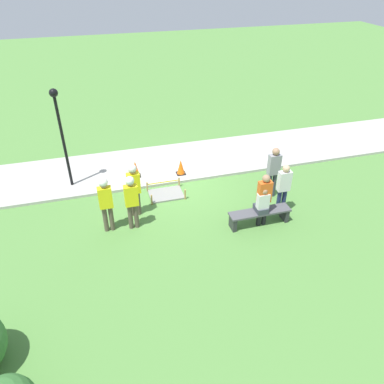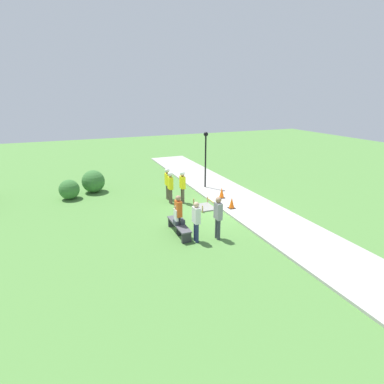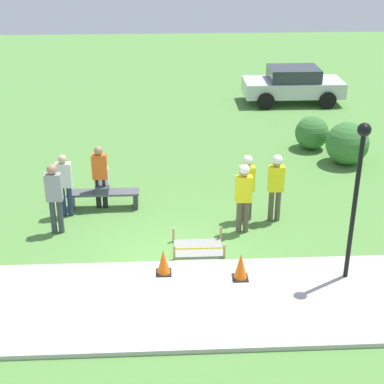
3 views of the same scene
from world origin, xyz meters
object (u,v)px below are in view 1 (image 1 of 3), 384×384
worker_trainee (134,185)px  traffic_cone_far_patch (135,169)px  bystander_in_orange_shirt (264,197)px  person_seated_on_bench (262,203)px  traffic_cone_near_patch (181,167)px  bystander_in_gray_shirt (283,186)px  park_bench (260,215)px  worker_supervisor (131,198)px  lamppost_near (60,124)px  worker_assistant (106,200)px  bystander_in_white_shirt (274,170)px

worker_trainee → traffic_cone_far_patch: bearing=-98.4°
bystander_in_orange_shirt → person_seated_on_bench: bearing=18.3°
worker_trainee → traffic_cone_near_patch: bearing=-135.2°
bystander_in_orange_shirt → bystander_in_gray_shirt: bystander_in_orange_shirt is taller
park_bench → person_seated_on_bench: (-0.01, 0.05, 0.49)m
person_seated_on_bench → worker_supervisor: bearing=-13.9°
park_bench → lamppost_near: (5.60, -3.85, 2.09)m
worker_supervisor → lamppost_near: lamppost_near is taller
traffic_cone_far_patch → lamppost_near: 3.09m
lamppost_near → bystander_in_orange_shirt: bearing=145.5°
park_bench → bystander_in_orange_shirt: size_ratio=1.09×
person_seated_on_bench → worker_assistant: worker_assistant is taller
traffic_cone_far_patch → bystander_in_orange_shirt: bearing=130.8°
worker_supervisor → worker_assistant: 0.75m
bystander_in_orange_shirt → lamppost_near: (5.66, -3.89, 1.42)m
person_seated_on_bench → worker_supervisor: 3.92m
traffic_cone_far_patch → park_bench: traffic_cone_far_patch is taller
park_bench → bystander_in_gray_shirt: (-0.94, -0.41, 0.64)m
park_bench → bystander_in_white_shirt: bystander_in_white_shirt is taller
bystander_in_gray_shirt → lamppost_near: lamppost_near is taller
bystander_in_orange_shirt → traffic_cone_far_patch: bearing=-49.2°
worker_supervisor → traffic_cone_far_patch: bearing=-99.8°
traffic_cone_far_patch → worker_supervisor: (0.50, 2.93, 0.69)m
bystander_in_orange_shirt → lamppost_near: lamppost_near is taller
traffic_cone_far_patch → bystander_in_white_shirt: size_ratio=0.33×
traffic_cone_far_patch → worker_assistant: (1.25, 2.86, 0.71)m
traffic_cone_near_patch → bystander_in_white_shirt: (-2.66, 2.19, 0.67)m
bystander_in_white_shirt → worker_trainee: bearing=-2.4°
worker_supervisor → worker_assistant: worker_assistant is taller
bystander_in_orange_shirt → bystander_in_gray_shirt: size_ratio=1.03×
park_bench → bystander_in_white_shirt: bearing=-127.9°
traffic_cone_far_patch → worker_trainee: (0.34, 2.28, 0.71)m
traffic_cone_near_patch → worker_supervisor: (2.17, 2.64, 0.70)m
bystander_in_gray_shirt → traffic_cone_far_patch: bearing=-39.0°
worker_assistant → bystander_in_orange_shirt: (-4.58, 1.01, -0.09)m
person_seated_on_bench → bystander_in_white_shirt: 1.75m
traffic_cone_far_patch → worker_supervisor: bearing=80.2°
worker_supervisor → worker_trainee: size_ratio=0.99×
worker_trainee → bystander_in_orange_shirt: size_ratio=1.03×
bystander_in_white_shirt → lamppost_near: 7.24m
worker_assistant → worker_trainee: size_ratio=1.00×
lamppost_near → person_seated_on_bench: bearing=145.2°
park_bench → worker_assistant: (4.53, -0.97, 0.76)m
traffic_cone_near_patch → park_bench: bearing=114.6°
bystander_in_white_shirt → person_seated_on_bench: bearing=53.5°
traffic_cone_far_patch → bystander_in_white_shirt: bystander_in_white_shirt is taller
traffic_cone_near_patch → lamppost_near: size_ratio=0.17×
person_seated_on_bench → bystander_in_gray_shirt: size_ratio=0.51×
lamppost_near → bystander_in_gray_shirt: bearing=152.2°
person_seated_on_bench → traffic_cone_near_patch: bearing=-65.5°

